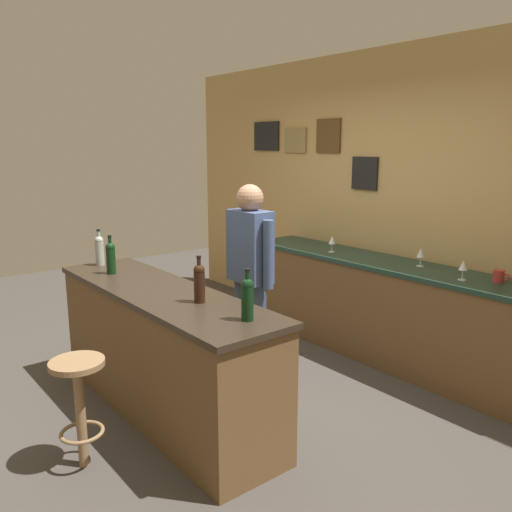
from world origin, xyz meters
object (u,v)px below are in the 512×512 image
object	(u,v)px
wine_bottle_a	(99,249)
wine_bottle_d	(247,297)
wine_bottle_c	(199,282)
wine_glass_c	(463,266)
bartender	(250,272)
coffee_mug	(499,276)
bar_stool	(79,395)
wine_glass_b	(421,254)
wine_bottle_b	(111,257)
wine_glass_a	(332,241)

from	to	relation	value
wine_bottle_a	wine_bottle_d	world-z (taller)	same
wine_bottle_c	wine_glass_c	bearing A→B (deg)	69.36
wine_bottle_d	wine_glass_c	world-z (taller)	wine_bottle_d
bartender	wine_bottle_a	xyz separation A→B (m)	(-1.03, -0.79, 0.12)
wine_bottle_a	wine_glass_c	xyz separation A→B (m)	(2.14, 1.98, -0.05)
wine_bottle_d	wine_glass_c	xyz separation A→B (m)	(0.25, 1.88, -0.05)
coffee_mug	bartender	bearing A→B (deg)	-134.75
bar_stool	wine_glass_b	world-z (taller)	wine_glass_b
wine_bottle_a	wine_bottle_d	size ratio (longest dim) A/B	1.00
wine_glass_b	coffee_mug	distance (m)	0.69
wine_bottle_a	wine_bottle_b	bearing A→B (deg)	-8.33
wine_bottle_b	wine_glass_b	world-z (taller)	wine_bottle_b
wine_bottle_c	wine_glass_a	size ratio (longest dim) A/B	1.97
bartender	coffee_mug	bearing A→B (deg)	45.25
bartender	bar_stool	bearing A→B (deg)	-80.31
wine_bottle_a	wine_glass_c	world-z (taller)	wine_bottle_a
wine_bottle_b	wine_glass_c	size ratio (longest dim) A/B	1.97
wine_glass_b	coffee_mug	xyz separation A→B (m)	(0.68, -0.01, -0.06)
wine_glass_a	coffee_mug	size ratio (longest dim) A/B	1.24
wine_bottle_d	wine_bottle_a	bearing A→B (deg)	-177.10
wine_bottle_c	wine_glass_b	size ratio (longest dim) A/B	1.97
wine_glass_c	coffee_mug	xyz separation A→B (m)	(0.21, 0.15, -0.06)
wine_bottle_a	wine_glass_c	bearing A→B (deg)	42.82
coffee_mug	wine_glass_b	bearing A→B (deg)	179.31
wine_glass_a	bartender	bearing A→B (deg)	-78.00
bar_stool	wine_bottle_d	distance (m)	1.16
bartender	bar_stool	world-z (taller)	bartender
wine_bottle_b	wine_glass_b	bearing A→B (deg)	58.78
wine_bottle_b	wine_glass_a	bearing A→B (deg)	78.09
wine_glass_c	wine_bottle_b	bearing A→B (deg)	-131.54
wine_bottle_a	wine_glass_b	xyz separation A→B (m)	(1.66, 2.13, -0.05)
wine_glass_a	wine_glass_b	xyz separation A→B (m)	(0.89, 0.14, 0.00)
bartender	wine_bottle_c	distance (m)	0.83
wine_bottle_d	wine_bottle_b	bearing A→B (deg)	-174.64
bar_stool	wine_glass_a	distance (m)	2.79
wine_glass_a	wine_glass_c	distance (m)	1.37
wine_bottle_a	coffee_mug	bearing A→B (deg)	42.17
wine_glass_a	coffee_mug	bearing A→B (deg)	4.63
wine_bottle_a	wine_glass_a	xyz separation A→B (m)	(0.77, 2.00, -0.05)
bartender	coffee_mug	size ratio (longest dim) A/B	12.96
wine_glass_c	coffee_mug	world-z (taller)	wine_glass_c
bartender	wine_glass_a	xyz separation A→B (m)	(-0.26, 1.20, 0.07)
bartender	wine_bottle_c	bearing A→B (deg)	-61.45
wine_glass_c	coffee_mug	distance (m)	0.26
bartender	wine_glass_c	distance (m)	1.63
bar_stool	wine_bottle_a	bearing A→B (deg)	151.55
wine_glass_a	wine_glass_b	distance (m)	0.90
bartender	wine_glass_a	size ratio (longest dim) A/B	10.45
bartender	wine_glass_b	distance (m)	1.48
wine_bottle_c	wine_bottle_d	world-z (taller)	same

